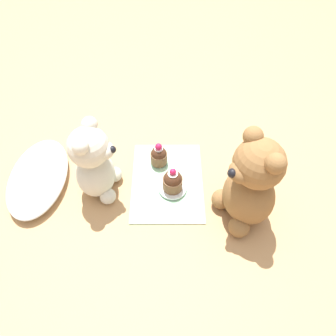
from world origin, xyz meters
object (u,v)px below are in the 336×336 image
at_px(teddy_bear_cream, 95,163).
at_px(cupcake_near_cream_bear, 160,155).
at_px(saucer_plate, 173,188).
at_px(teddy_bear_tan, 251,185).
at_px(cupcake_near_tan_bear, 173,181).

bearing_deg(teddy_bear_cream, cupcake_near_cream_bear, -52.66).
bearing_deg(saucer_plate, teddy_bear_tan, -112.47).
bearing_deg(cupcake_near_cream_bear, teddy_bear_cream, 119.59).
distance_m(saucer_plate, cupcake_near_tan_bear, 0.03).
xyz_separation_m(teddy_bear_tan, cupcake_near_cream_bear, (0.16, 0.20, -0.08)).
distance_m(teddy_bear_cream, saucer_plate, 0.21).
height_order(teddy_bear_tan, saucer_plate, teddy_bear_tan).
xyz_separation_m(teddy_bear_tan, saucer_plate, (0.07, 0.17, -0.11)).
height_order(saucer_plate, cupcake_near_tan_bear, cupcake_near_tan_bear).
bearing_deg(teddy_bear_tan, cupcake_near_tan_bear, -135.28).
relative_size(teddy_bear_tan, cupcake_near_cream_bear, 3.59).
bearing_deg(cupcake_near_tan_bear, cupcake_near_cream_bear, 21.74).
relative_size(teddy_bear_cream, teddy_bear_tan, 0.85).
bearing_deg(teddy_bear_tan, cupcake_near_cream_bear, -150.87).
bearing_deg(teddy_bear_cream, teddy_bear_tan, -94.20).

